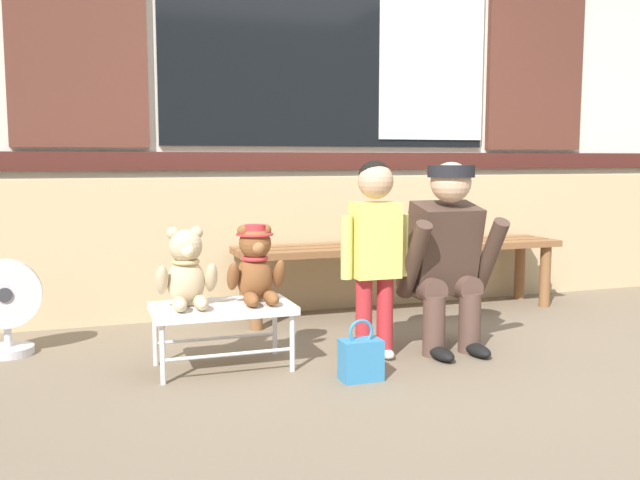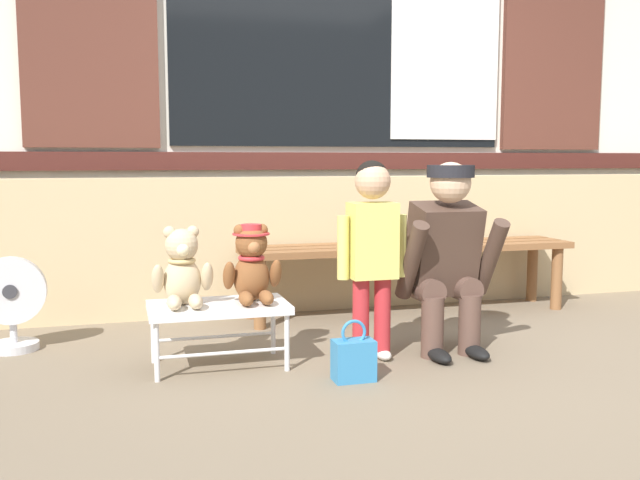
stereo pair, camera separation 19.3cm
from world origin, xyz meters
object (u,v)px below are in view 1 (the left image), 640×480
object	(u,v)px
floor_fan	(6,308)
teddy_bear_with_hat	(256,266)
child_standing	(375,237)
handbag_on_ground	(361,358)
teddy_bear_plain	(186,271)
small_display_bench	(222,312)
adult_crouching	(447,256)
wooden_bench_long	(402,254)

from	to	relation	value
floor_fan	teddy_bear_with_hat	bearing A→B (deg)	-26.32
child_standing	handbag_on_ground	distance (m)	0.60
teddy_bear_plain	handbag_on_ground	world-z (taller)	teddy_bear_plain
small_display_bench	adult_crouching	xyz separation A→B (m)	(1.13, -0.05, 0.21)
teddy_bear_plain	floor_fan	world-z (taller)	teddy_bear_plain
wooden_bench_long	adult_crouching	world-z (taller)	adult_crouching
wooden_bench_long	floor_fan	bearing A→B (deg)	-173.59
small_display_bench	handbag_on_ground	distance (m)	0.67
wooden_bench_long	child_standing	bearing A→B (deg)	-122.61
child_standing	handbag_on_ground	xyz separation A→B (m)	(-0.19, -0.29, -0.50)
teddy_bear_with_hat	adult_crouching	xyz separation A→B (m)	(0.97, -0.05, 0.01)
teddy_bear_plain	teddy_bear_with_hat	distance (m)	0.32
small_display_bench	teddy_bear_with_hat	bearing A→B (deg)	0.77
handbag_on_ground	floor_fan	bearing A→B (deg)	148.29
small_display_bench	floor_fan	world-z (taller)	floor_fan
wooden_bench_long	adult_crouching	bearing A→B (deg)	-100.77
small_display_bench	child_standing	distance (m)	0.80
adult_crouching	handbag_on_ground	world-z (taller)	adult_crouching
teddy_bear_with_hat	floor_fan	world-z (taller)	teddy_bear_with_hat
wooden_bench_long	floor_fan	world-z (taller)	floor_fan
teddy_bear_with_hat	floor_fan	xyz separation A→B (m)	(-1.12, 0.55, -0.23)
handbag_on_ground	adult_crouching	bearing A→B (deg)	28.42
wooden_bench_long	teddy_bear_plain	world-z (taller)	teddy_bear_plain
handbag_on_ground	child_standing	bearing A→B (deg)	56.87
small_display_bench	teddy_bear_with_hat	xyz separation A→B (m)	(0.16, 0.00, 0.21)
wooden_bench_long	teddy_bear_with_hat	distance (m)	1.40
wooden_bench_long	teddy_bear_with_hat	bearing A→B (deg)	-144.55
adult_crouching	floor_fan	bearing A→B (deg)	163.91
handbag_on_ground	floor_fan	size ratio (longest dim) A/B	0.57
handbag_on_ground	wooden_bench_long	bearing A→B (deg)	57.26
teddy_bear_plain	teddy_bear_with_hat	size ratio (longest dim) A/B	1.00
wooden_bench_long	teddy_bear_plain	xyz separation A→B (m)	(-1.45, -0.81, 0.09)
wooden_bench_long	handbag_on_ground	xyz separation A→B (m)	(-0.76, -1.18, -0.28)
child_standing	floor_fan	distance (m)	1.84
small_display_bench	teddy_bear_plain	xyz separation A→B (m)	(-0.16, 0.00, 0.20)
teddy_bear_with_hat	teddy_bear_plain	bearing A→B (deg)	-179.87
handbag_on_ground	floor_fan	distance (m)	1.77
handbag_on_ground	teddy_bear_plain	bearing A→B (deg)	152.03
teddy_bear_with_hat	child_standing	bearing A→B (deg)	-8.49
adult_crouching	child_standing	bearing A→B (deg)	-175.06
teddy_bear_with_hat	adult_crouching	world-z (taller)	adult_crouching
small_display_bench	handbag_on_ground	world-z (taller)	small_display_bench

